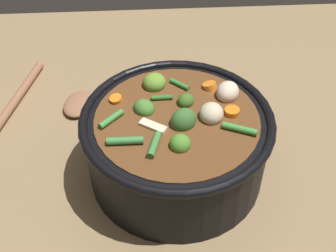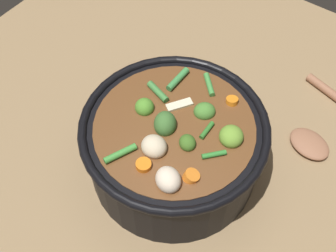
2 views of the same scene
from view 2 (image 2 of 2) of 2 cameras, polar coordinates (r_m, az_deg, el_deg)
name	(u,v)px [view 2 (image 2 of 2)]	position (r m, az deg, el deg)	size (l,w,h in m)	color
ground_plane	(174,166)	(0.76, 0.74, -5.31)	(1.10, 1.10, 0.00)	#8C704C
cooking_pot	(174,145)	(0.70, 0.81, -2.59)	(0.30, 0.30, 0.15)	black
wooden_spoon	(328,129)	(0.84, 20.50, -0.33)	(0.19, 0.21, 0.02)	#976347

